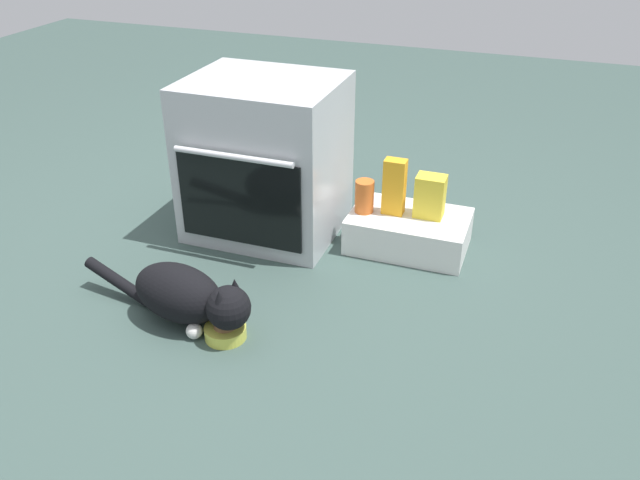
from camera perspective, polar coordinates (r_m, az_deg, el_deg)
The scene contains 8 objects.
ground at distance 2.63m, azimuth -7.26°, elevation -3.29°, with size 8.00×8.00×0.00m, color #384C47.
oven at distance 2.83m, azimuth -4.78°, elevation 7.11°, with size 0.63×0.57×0.68m.
pantry_cabinet at distance 2.81m, azimuth 7.73°, elevation 0.78°, with size 0.50×0.33×0.15m, color white.
food_bowl at distance 2.31m, azimuth -8.25°, elevation -7.81°, with size 0.15×0.15×0.08m.
cat at distance 2.35m, azimuth -11.56°, elevation -4.77°, with size 0.75×0.27×0.23m.
snack_bag at distance 2.74m, azimuth 9.57°, elevation 3.78°, with size 0.12×0.09×0.18m, color yellow.
juice_carton at distance 2.73m, azimuth 6.49°, elevation 4.62°, with size 0.09×0.06×0.24m, color orange.
sauce_jar at distance 2.75m, azimuth 3.89°, elevation 3.81°, with size 0.08×0.08×0.14m, color #D16023.
Camera 1 is at (1.06, -1.94, 1.43)m, focal length 36.71 mm.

